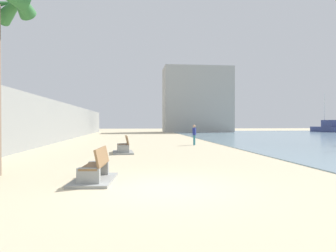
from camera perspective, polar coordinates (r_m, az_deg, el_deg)
The scene contains 7 objects.
ground_plane at distance 25.90m, azimuth -4.95°, elevation -3.12°, with size 120.00×120.00×0.00m, color #C6B793.
seawall at distance 26.73m, azimuth -21.24°, elevation 0.75°, with size 0.80×64.00×3.54m, color gray.
bench_near at distance 9.17m, azimuth -13.50°, elevation -8.60°, with size 1.26×2.18×0.98m.
bench_far at distance 17.25m, azimuth -8.34°, elevation -4.24°, with size 1.25×2.18×0.98m.
person_walking at distance 22.99m, azimuth 4.94°, elevation -1.39°, with size 0.32×0.47×1.54m.
boat_far_right at distance 60.96m, azimuth 27.52°, elevation -0.25°, with size 2.11×6.34×6.93m.
harbor_building at distance 55.14m, azimuth 5.45°, elevation 4.86°, with size 12.00×6.00×11.51m, color #9E9E99.
Camera 1 is at (-0.64, -7.83, 1.70)m, focal length 32.58 mm.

